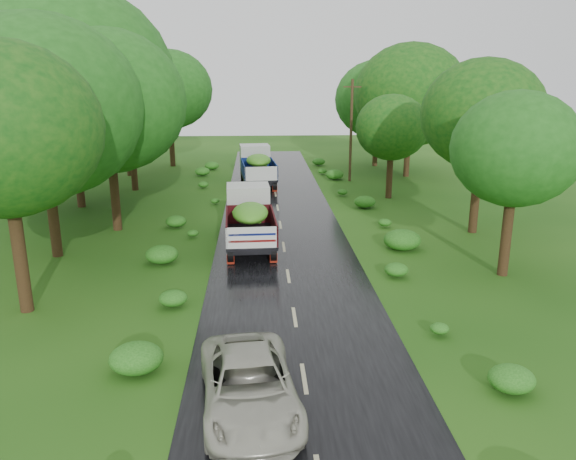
{
  "coord_description": "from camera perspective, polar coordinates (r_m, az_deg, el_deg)",
  "views": [
    {
      "loc": [
        -1.19,
        -13.7,
        8.2
      ],
      "look_at": [
        0.05,
        9.04,
        1.7
      ],
      "focal_mm": 35.0,
      "sensor_mm": 36.0,
      "label": 1
    }
  ],
  "objects": [
    {
      "name": "trees_left",
      "position": [
        36.09,
        -18.46,
        12.93
      ],
      "size": [
        7.99,
        34.89,
        9.76
      ],
      "color": "black",
      "rests_on": "ground"
    },
    {
      "name": "road",
      "position": [
        20.45,
        0.49,
        -7.68
      ],
      "size": [
        6.5,
        80.0,
        0.02
      ],
      "primitive_type": "cube",
      "color": "black",
      "rests_on": "ground"
    },
    {
      "name": "ground",
      "position": [
        16.01,
        1.64,
        -14.88
      ],
      "size": [
        120.0,
        120.0,
        0.0
      ],
      "primitive_type": "plane",
      "color": "#17420E",
      "rests_on": "ground"
    },
    {
      "name": "utility_pole",
      "position": [
        42.98,
        6.43,
        10.1
      ],
      "size": [
        1.33,
        0.29,
        7.59
      ],
      "rotation": [
        0.0,
        0.0,
        -0.15
      ],
      "color": "#382616",
      "rests_on": "ground"
    },
    {
      "name": "trees_right",
      "position": [
        39.67,
        12.91,
        11.98
      ],
      "size": [
        6.82,
        31.21,
        8.24
      ],
      "color": "black",
      "rests_on": "ground"
    },
    {
      "name": "shrubs",
      "position": [
        28.81,
        -0.63,
        0.12
      ],
      "size": [
        11.9,
        44.0,
        0.7
      ],
      "color": "#1C5A15",
      "rests_on": "ground"
    },
    {
      "name": "truck_far",
      "position": [
        41.7,
        -3.17,
        6.7
      ],
      "size": [
        2.8,
        6.59,
        2.7
      ],
      "rotation": [
        0.0,
        0.0,
        0.09
      ],
      "color": "black",
      "rests_on": "ground"
    },
    {
      "name": "truck_near",
      "position": [
        26.97,
        -3.93,
        1.45
      ],
      "size": [
        2.46,
        6.29,
        2.6
      ],
      "rotation": [
        0.0,
        0.0,
        0.04
      ],
      "color": "black",
      "rests_on": "ground"
    },
    {
      "name": "road_lines",
      "position": [
        21.36,
        0.32,
        -6.58
      ],
      "size": [
        0.12,
        69.6,
        0.0
      ],
      "color": "#BFB78C",
      "rests_on": "road"
    },
    {
      "name": "car",
      "position": [
        14.37,
        -3.97,
        -15.5
      ],
      "size": [
        2.81,
        5.19,
        1.38
      ],
      "primitive_type": "imported",
      "rotation": [
        0.0,
        0.0,
        0.11
      ],
      "color": "#B6B4A2",
      "rests_on": "road"
    }
  ]
}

